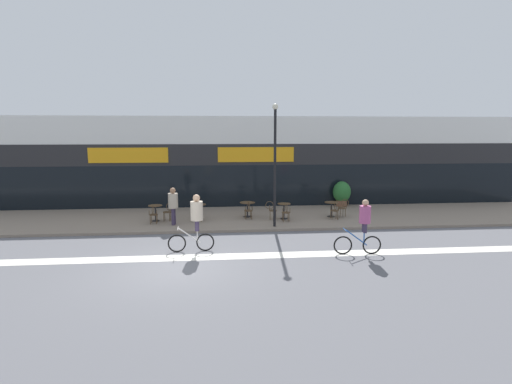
{
  "coord_description": "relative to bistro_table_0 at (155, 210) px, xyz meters",
  "views": [
    {
      "loc": [
        1.5,
        -12.69,
        4.45
      ],
      "look_at": [
        3.28,
        6.98,
        1.42
      ],
      "focal_mm": 28.0,
      "sensor_mm": 36.0,
      "label": 1
    }
  ],
  "objects": [
    {
      "name": "bike_lane_stripe",
      "position": [
        1.65,
        -5.5,
        -0.67
      ],
      "size": [
        36.0,
        0.7,
        0.01
      ],
      "primitive_type": "cube",
      "color": "silver",
      "rests_on": "ground"
    },
    {
      "name": "cafe_chair_0_side",
      "position": [
        0.63,
        -0.0,
        -0.03
      ],
      "size": [
        0.58,
        0.42,
        0.9
      ],
      "rotation": [
        0.0,
        0.0,
        3.1
      ],
      "color": "#4C3823",
      "rests_on": "sidewalk_slab"
    },
    {
      "name": "sidewalk_slab",
      "position": [
        1.65,
        0.64,
        -0.61
      ],
      "size": [
        40.0,
        5.5,
        0.12
      ],
      "primitive_type": "cube",
      "color": "gray",
      "rests_on": "ground"
    },
    {
      "name": "bistro_table_3",
      "position": [
        6.28,
        -0.09,
        -0.0
      ],
      "size": [
        0.65,
        0.65,
        0.78
      ],
      "color": "black",
      "rests_on": "sidewalk_slab"
    },
    {
      "name": "ground_plane",
      "position": [
        1.65,
        -6.61,
        -0.67
      ],
      "size": [
        120.0,
        120.0,
        0.0
      ],
      "primitive_type": "plane",
      "color": "#5B5B60"
    },
    {
      "name": "cafe_chair_2_near",
      "position": [
        4.52,
        -0.06,
        -0.03
      ],
      "size": [
        0.44,
        0.59,
        0.9
      ],
      "rotation": [
        0.0,
        0.0,
        1.67
      ],
      "color": "#4C3823",
      "rests_on": "sidewalk_slab"
    },
    {
      "name": "bistro_table_1",
      "position": [
        2.06,
        0.27,
        -0.02
      ],
      "size": [
        0.73,
        0.73,
        0.74
      ],
      "color": "black",
      "rests_on": "sidewalk_slab"
    },
    {
      "name": "cafe_chair_3_side",
      "position": [
        5.65,
        -0.08,
        -0.03
      ],
      "size": [
        0.6,
        0.45,
        0.9
      ],
      "rotation": [
        0.0,
        0.0,
        -0.13
      ],
      "color": "#4C3823",
      "rests_on": "sidewalk_slab"
    },
    {
      "name": "planter_pot",
      "position": [
        10.16,
        2.99,
        0.21
      ],
      "size": [
        1.02,
        1.02,
        1.45
      ],
      "color": "brown",
      "rests_on": "sidewalk_slab"
    },
    {
      "name": "pedestrian_near_end",
      "position": [
        0.96,
        -0.86,
        0.49
      ],
      "size": [
        0.51,
        0.51,
        1.75
      ],
      "rotation": [
        0.0,
        0.0,
        -0.15
      ],
      "color": "#382D47",
      "rests_on": "sidewalk_slab"
    },
    {
      "name": "bistro_table_4",
      "position": [
        8.76,
        0.2,
        -0.01
      ],
      "size": [
        0.69,
        0.69,
        0.76
      ],
      "color": "black",
      "rests_on": "sidewalk_slab"
    },
    {
      "name": "cafe_chair_3_near",
      "position": [
        6.28,
        -0.71,
        -0.03
      ],
      "size": [
        0.4,
        0.58,
        0.9
      ],
      "rotation": [
        0.0,
        0.0,
        1.58
      ],
      "color": "#4C3823",
      "rests_on": "sidewalk_slab"
    },
    {
      "name": "cafe_chair_0_near",
      "position": [
        -0.0,
        -0.63,
        -0.03
      ],
      "size": [
        0.4,
        0.58,
        0.9
      ],
      "rotation": [
        0.0,
        0.0,
        1.56
      ],
      "color": "#4C3823",
      "rests_on": "sidewalk_slab"
    },
    {
      "name": "bistro_table_2",
      "position": [
        4.51,
        0.56,
        -0.01
      ],
      "size": [
        0.77,
        0.77,
        0.75
      ],
      "color": "black",
      "rests_on": "sidewalk_slab"
    },
    {
      "name": "lamp_post",
      "position": [
        5.6,
        -1.6,
        2.62
      ],
      "size": [
        0.26,
        0.26,
        5.52
      ],
      "color": "black",
      "rests_on": "sidewalk_slab"
    },
    {
      "name": "cyclist_1",
      "position": [
        2.22,
        -4.77,
        0.6
      ],
      "size": [
        1.71,
        0.52,
        2.16
      ],
      "rotation": [
        0.0,
        0.0,
        3.2
      ],
      "color": "black",
      "rests_on": "ground"
    },
    {
      "name": "storefront_facade",
      "position": [
        1.65,
        5.36,
        1.96
      ],
      "size": [
        40.0,
        4.06,
        5.28
      ],
      "color": "silver",
      "rests_on": "ground"
    },
    {
      "name": "cafe_chair_4_side",
      "position": [
        9.38,
        0.21,
        -0.03
      ],
      "size": [
        0.6,
        0.45,
        0.9
      ],
      "rotation": [
        0.0,
        0.0,
        3.28
      ],
      "color": "#4C3823",
      "rests_on": "sidewalk_slab"
    },
    {
      "name": "bistro_table_0",
      "position": [
        0.0,
        0.0,
        0.0
      ],
      "size": [
        0.67,
        0.67,
        0.78
      ],
      "color": "black",
      "rests_on": "sidewalk_slab"
    },
    {
      "name": "cyclist_0",
      "position": [
        8.25,
        -5.67,
        0.47
      ],
      "size": [
        1.75,
        0.5,
        2.03
      ],
      "rotation": [
        0.0,
        0.0,
        3.08
      ],
      "color": "black",
      "rests_on": "ground"
    },
    {
      "name": "cafe_chair_4_near",
      "position": [
        8.76,
        -0.43,
        -0.03
      ],
      "size": [
        0.41,
        0.58,
        0.9
      ],
      "rotation": [
        0.0,
        0.0,
        1.55
      ],
      "color": "#4C3823",
      "rests_on": "sidewalk_slab"
    },
    {
      "name": "cafe_chair_1_near",
      "position": [
        2.07,
        -0.36,
        -0.03
      ],
      "size": [
        0.45,
        0.6,
        0.9
      ],
      "rotation": [
        0.0,
        0.0,
        1.72
      ],
      "color": "#4C3823",
      "rests_on": "sidewalk_slab"
    }
  ]
}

